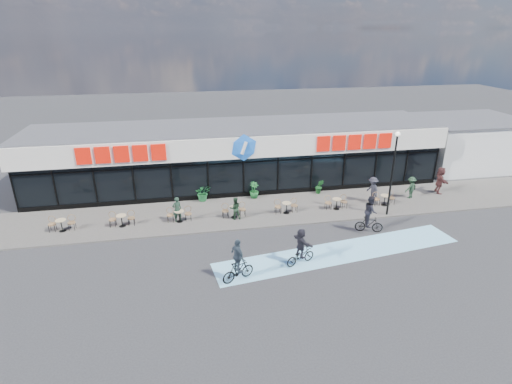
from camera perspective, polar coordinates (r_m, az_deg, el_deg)
ground at (r=22.66m, az=1.01°, el=-7.62°), size 120.00×120.00×0.00m
sidewalk at (r=26.57m, az=-0.92°, el=-2.75°), size 44.00×5.00×0.10m
bike_lane at (r=22.49m, az=11.94°, el=-8.39°), size 14.17×4.13×0.01m
building at (r=30.77m, az=-2.65°, el=5.36°), size 30.60×6.57×4.75m
neighbour_building at (r=39.98m, az=27.83°, el=6.38°), size 9.20×7.20×4.11m
lamp_post at (r=26.22m, az=19.00°, el=3.38°), size 0.28×0.28×5.49m
bistro_set_0 at (r=26.47m, az=-26.01°, el=-4.07°), size 1.54×0.62×0.90m
bistro_set_1 at (r=25.71m, az=-18.62°, el=-3.66°), size 1.54×0.62×0.90m
bistro_set_2 at (r=25.39m, az=-10.92°, el=-3.16°), size 1.54×0.62×0.90m
bistro_set_3 at (r=25.54m, az=-3.17°, el=-2.61°), size 1.54×0.62×0.90m
bistro_set_4 at (r=26.15m, az=4.34°, el=-2.02°), size 1.54×0.62×0.90m
bistro_set_5 at (r=27.18m, az=11.39°, el=-1.44°), size 1.54×0.62×0.90m
bistro_set_6 at (r=28.59m, az=17.83°, el=-0.89°), size 1.54×0.62×0.90m
potted_plant_left at (r=28.08m, az=-7.58°, el=-0.08°), size 1.18×1.05×1.20m
potted_plant_mid at (r=28.30m, az=-0.28°, el=0.28°), size 0.89×0.89×1.17m
potted_plant_right at (r=29.44m, az=9.05°, el=0.79°), size 0.72×0.65×1.08m
patron_left at (r=25.25m, az=-11.21°, el=-2.44°), size 0.70×0.58×1.63m
patron_right at (r=25.15m, az=-3.01°, el=-2.33°), size 0.72×0.57×1.46m
pedestrian_a at (r=28.66m, az=16.31°, el=0.33°), size 0.79×1.24×1.82m
pedestrian_b at (r=31.99m, az=24.81°, el=1.56°), size 1.03×1.91×1.97m
pedestrian_c at (r=30.28m, az=21.27°, el=0.61°), size 1.16×0.91×1.57m
cyclist_a at (r=20.72m, az=6.41°, el=-8.09°), size 1.79×1.52×2.01m
cyclist_b at (r=24.55m, az=15.96°, el=-3.32°), size 1.70×1.09×2.32m
cyclist_c at (r=19.34m, az=-2.59°, el=-10.22°), size 1.77×1.14×2.23m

